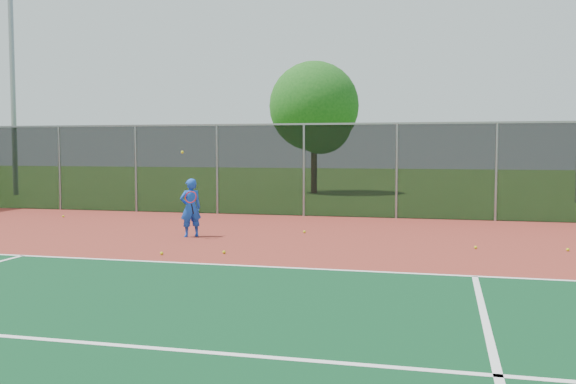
% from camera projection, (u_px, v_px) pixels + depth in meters
% --- Properties ---
extents(ground, '(120.00, 120.00, 0.00)m').
position_uv_depth(ground, '(332.00, 315.00, 8.69)').
color(ground, '#345F1B').
rests_on(ground, ground).
extents(court_apron, '(30.00, 20.00, 0.02)m').
position_uv_depth(court_apron, '(352.00, 284.00, 10.63)').
color(court_apron, maroon).
rests_on(court_apron, ground).
extents(court_lines, '(22.10, 13.05, 0.00)m').
position_uv_depth(court_lines, '(497.00, 372.00, 6.40)').
color(court_lines, white).
rests_on(court_lines, court_apron).
extents(fence_back, '(30.00, 0.06, 3.03)m').
position_uv_depth(fence_back, '(397.00, 170.00, 20.22)').
color(fence_back, black).
rests_on(fence_back, court_apron).
extents(tennis_player, '(0.64, 0.72, 2.16)m').
position_uv_depth(tennis_player, '(191.00, 208.00, 16.07)').
color(tennis_player, blue).
rests_on(tennis_player, court_apron).
extents(practice_ball_1, '(0.07, 0.07, 0.07)m').
position_uv_depth(practice_ball_1, '(63.00, 216.00, 20.57)').
color(practice_ball_1, '#C9D118').
rests_on(practice_ball_1, court_apron).
extents(practice_ball_2, '(0.07, 0.07, 0.07)m').
position_uv_depth(practice_ball_2, '(568.00, 250.00, 13.87)').
color(practice_ball_2, '#C9D118').
rests_on(practice_ball_2, court_apron).
extents(practice_ball_5, '(0.07, 0.07, 0.07)m').
position_uv_depth(practice_ball_5, '(476.00, 247.00, 14.18)').
color(practice_ball_5, '#C9D118').
rests_on(practice_ball_5, court_apron).
extents(practice_ball_6, '(0.07, 0.07, 0.07)m').
position_uv_depth(practice_ball_6, '(224.00, 252.00, 13.54)').
color(practice_ball_6, '#C9D118').
rests_on(practice_ball_6, court_apron).
extents(practice_ball_7, '(0.07, 0.07, 0.07)m').
position_uv_depth(practice_ball_7, '(162.00, 253.00, 13.39)').
color(practice_ball_7, '#C9D118').
rests_on(practice_ball_7, court_apron).
extents(practice_ball_8, '(0.07, 0.07, 0.07)m').
position_uv_depth(practice_ball_8, '(304.00, 232.00, 16.80)').
color(practice_ball_8, '#C9D118').
rests_on(practice_ball_8, court_apron).
extents(floodlight_nw, '(0.90, 0.40, 11.80)m').
position_uv_depth(floodlight_nw, '(12.00, 53.00, 30.11)').
color(floodlight_nw, gray).
rests_on(floodlight_nw, ground).
extents(tree_back_left, '(4.42, 4.42, 6.50)m').
position_uv_depth(tree_back_left, '(316.00, 110.00, 31.48)').
color(tree_back_left, '#362013').
rests_on(tree_back_left, ground).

